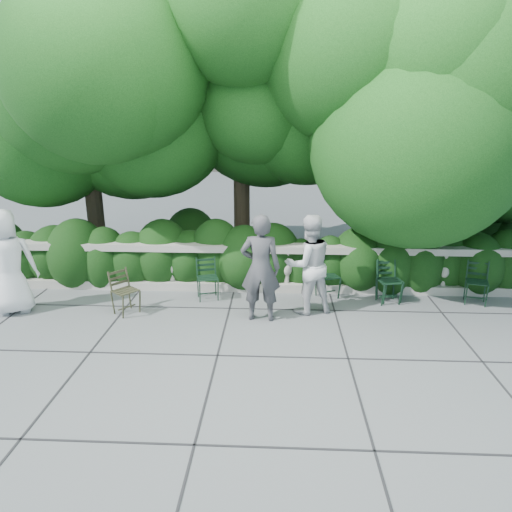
{
  "coord_description": "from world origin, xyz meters",
  "views": [
    {
      "loc": [
        0.4,
        -7.22,
        3.53
      ],
      "look_at": [
        0.0,
        1.0,
        1.0
      ],
      "focal_mm": 32.0,
      "sensor_mm": 36.0,
      "label": 1
    }
  ],
  "objects_px": {
    "chair_e": "(475,306)",
    "chair_b": "(209,301)",
    "chair_c": "(330,300)",
    "chair_f": "(390,305)",
    "chair_weathered": "(132,315)",
    "chair_d": "(392,304)",
    "person_woman_grey": "(260,268)",
    "person_casual_man": "(309,264)",
    "person_businessman": "(8,262)"
  },
  "relations": [
    {
      "from": "chair_e",
      "to": "chair_b",
      "type": "bearing_deg",
      "value": -162.46
    },
    {
      "from": "chair_c",
      "to": "chair_e",
      "type": "relative_size",
      "value": 1.0
    },
    {
      "from": "chair_f",
      "to": "chair_weathered",
      "type": "distance_m",
      "value": 4.95
    },
    {
      "from": "chair_c",
      "to": "chair_d",
      "type": "relative_size",
      "value": 1.0
    },
    {
      "from": "chair_c",
      "to": "chair_f",
      "type": "height_order",
      "value": "same"
    },
    {
      "from": "person_woman_grey",
      "to": "chair_c",
      "type": "bearing_deg",
      "value": -142.66
    },
    {
      "from": "person_casual_man",
      "to": "person_businessman",
      "type": "bearing_deg",
      "value": -15.99
    },
    {
      "from": "chair_f",
      "to": "person_casual_man",
      "type": "relative_size",
      "value": 0.45
    },
    {
      "from": "chair_f",
      "to": "person_businessman",
      "type": "distance_m",
      "value": 7.22
    },
    {
      "from": "chair_b",
      "to": "chair_d",
      "type": "distance_m",
      "value": 3.61
    },
    {
      "from": "chair_f",
      "to": "person_woman_grey",
      "type": "relative_size",
      "value": 0.43
    },
    {
      "from": "chair_d",
      "to": "person_woman_grey",
      "type": "xyz_separation_m",
      "value": [
        -2.56,
        -0.81,
        0.97
      ]
    },
    {
      "from": "chair_d",
      "to": "person_casual_man",
      "type": "xyz_separation_m",
      "value": [
        -1.69,
        -0.43,
        0.93
      ]
    },
    {
      "from": "chair_weathered",
      "to": "chair_c",
      "type": "bearing_deg",
      "value": -37.17
    },
    {
      "from": "chair_c",
      "to": "chair_d",
      "type": "bearing_deg",
      "value": -28.52
    },
    {
      "from": "chair_f",
      "to": "person_woman_grey",
      "type": "xyz_separation_m",
      "value": [
        -2.51,
        -0.73,
        0.97
      ]
    },
    {
      "from": "person_woman_grey",
      "to": "chair_f",
      "type": "bearing_deg",
      "value": -161.57
    },
    {
      "from": "chair_b",
      "to": "chair_weathered",
      "type": "bearing_deg",
      "value": -167.85
    },
    {
      "from": "chair_b",
      "to": "person_woman_grey",
      "type": "relative_size",
      "value": 0.43
    },
    {
      "from": "chair_e",
      "to": "person_woman_grey",
      "type": "distance_m",
      "value": 4.32
    },
    {
      "from": "chair_d",
      "to": "chair_weathered",
      "type": "distance_m",
      "value": 5.0
    },
    {
      "from": "chair_b",
      "to": "chair_c",
      "type": "height_order",
      "value": "same"
    },
    {
      "from": "chair_weathered",
      "to": "person_businessman",
      "type": "bearing_deg",
      "value": 127.5
    },
    {
      "from": "chair_e",
      "to": "person_woman_grey",
      "type": "bearing_deg",
      "value": -152.09
    },
    {
      "from": "person_woman_grey",
      "to": "person_casual_man",
      "type": "distance_m",
      "value": 0.95
    },
    {
      "from": "chair_b",
      "to": "chair_d",
      "type": "relative_size",
      "value": 1.0
    },
    {
      "from": "chair_f",
      "to": "person_casual_man",
      "type": "xyz_separation_m",
      "value": [
        -1.64,
        -0.36,
        0.93
      ]
    },
    {
      "from": "chair_c",
      "to": "person_woman_grey",
      "type": "xyz_separation_m",
      "value": [
        -1.37,
        -0.96,
        0.97
      ]
    },
    {
      "from": "chair_b",
      "to": "chair_f",
      "type": "distance_m",
      "value": 3.56
    },
    {
      "from": "chair_d",
      "to": "chair_e",
      "type": "xyz_separation_m",
      "value": [
        1.58,
        -0.03,
        0.0
      ]
    },
    {
      "from": "chair_e",
      "to": "person_businessman",
      "type": "distance_m",
      "value": 8.83
    },
    {
      "from": "chair_f",
      "to": "person_woman_grey",
      "type": "height_order",
      "value": "person_woman_grey"
    },
    {
      "from": "chair_c",
      "to": "chair_f",
      "type": "relative_size",
      "value": 1.0
    },
    {
      "from": "chair_f",
      "to": "person_businessman",
      "type": "xyz_separation_m",
      "value": [
        -7.12,
        -0.64,
        0.98
      ]
    },
    {
      "from": "chair_b",
      "to": "person_woman_grey",
      "type": "bearing_deg",
      "value": -51.88
    },
    {
      "from": "chair_c",
      "to": "person_businessman",
      "type": "xyz_separation_m",
      "value": [
        -5.98,
        -0.88,
        0.98
      ]
    },
    {
      "from": "chair_weathered",
      "to": "person_woman_grey",
      "type": "xyz_separation_m",
      "value": [
        2.39,
        -0.03,
        0.97
      ]
    },
    {
      "from": "chair_c",
      "to": "person_woman_grey",
      "type": "relative_size",
      "value": 0.43
    },
    {
      "from": "chair_c",
      "to": "chair_b",
      "type": "bearing_deg",
      "value": 163.96
    },
    {
      "from": "person_casual_man",
      "to": "chair_f",
      "type": "bearing_deg",
      "value": 173.22
    },
    {
      "from": "chair_weathered",
      "to": "person_woman_grey",
      "type": "bearing_deg",
      "value": -51.84
    },
    {
      "from": "chair_b",
      "to": "person_casual_man",
      "type": "xyz_separation_m",
      "value": [
        1.92,
        -0.38,
        0.93
      ]
    },
    {
      "from": "chair_e",
      "to": "person_businessman",
      "type": "height_order",
      "value": "person_businessman"
    },
    {
      "from": "chair_b",
      "to": "person_businessman",
      "type": "height_order",
      "value": "person_businessman"
    },
    {
      "from": "chair_b",
      "to": "person_woman_grey",
      "type": "height_order",
      "value": "person_woman_grey"
    },
    {
      "from": "chair_d",
      "to": "person_businessman",
      "type": "xyz_separation_m",
      "value": [
        -7.17,
        -0.72,
        0.98
      ]
    },
    {
      "from": "chair_e",
      "to": "person_casual_man",
      "type": "distance_m",
      "value": 3.42
    },
    {
      "from": "person_woman_grey",
      "to": "chair_b",
      "type": "bearing_deg",
      "value": -33.45
    },
    {
      "from": "chair_b",
      "to": "chair_f",
      "type": "relative_size",
      "value": 1.0
    },
    {
      "from": "chair_b",
      "to": "chair_f",
      "type": "height_order",
      "value": "same"
    }
  ]
}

